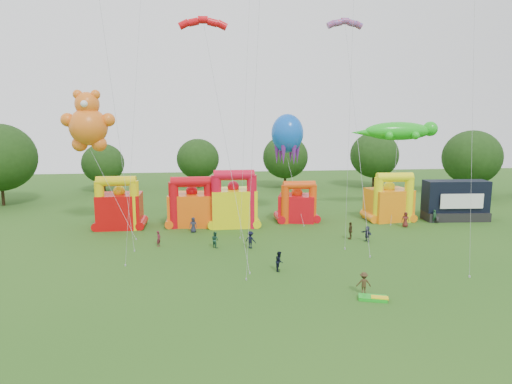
{
  "coord_description": "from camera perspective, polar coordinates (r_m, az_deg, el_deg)",
  "views": [
    {
      "loc": [
        -6.61,
        -27.76,
        13.1
      ],
      "look_at": [
        -1.58,
        18.0,
        5.4
      ],
      "focal_mm": 32.0,
      "sensor_mm": 36.0,
      "label": 1
    }
  ],
  "objects": [
    {
      "name": "spectator_8",
      "position": [
        39.34,
        2.94,
        -8.64
      ],
      "size": [
        0.84,
        0.97,
        1.72
      ],
      "primitive_type": "imported",
      "rotation": [
        0.0,
        0.0,
        1.32
      ],
      "color": "black",
      "rests_on": "ground"
    },
    {
      "name": "diamond_kites",
      "position": [
        43.98,
        4.08,
        12.55
      ],
      "size": [
        31.22,
        20.76,
        36.85
      ],
      "color": "red",
      "rests_on": "ground"
    },
    {
      "name": "folded_kite_bundle",
      "position": [
        34.77,
        14.49,
        -12.7
      ],
      "size": [
        2.21,
        1.57,
        0.31
      ],
      "color": "green",
      "rests_on": "ground"
    },
    {
      "name": "bouncy_castle_0",
      "position": [
        56.0,
        -16.69,
        -1.91
      ],
      "size": [
        5.03,
        4.05,
        6.34
      ],
      "color": "#C2090A",
      "rests_on": "ground"
    },
    {
      "name": "spectator_2",
      "position": [
        46.19,
        -5.14,
        -5.96
      ],
      "size": [
        0.99,
        1.0,
        1.63
      ],
      "primitive_type": "imported",
      "rotation": [
        0.0,
        0.0,
        2.29
      ],
      "color": "#1B4532",
      "rests_on": "ground"
    },
    {
      "name": "ground",
      "position": [
        31.4,
        6.7,
        -15.23
      ],
      "size": [
        160.0,
        160.0,
        0.0
      ],
      "primitive_type": "plane",
      "color": "#255116",
      "rests_on": "ground"
    },
    {
      "name": "spectator_0",
      "position": [
        52.34,
        -7.85,
        -4.1
      ],
      "size": [
        0.92,
        0.67,
        1.75
      ],
      "primitive_type": "imported",
      "rotation": [
        0.0,
        0.0,
        -0.13
      ],
      "color": "#212538",
      "rests_on": "ground"
    },
    {
      "name": "spectator_3",
      "position": [
        45.79,
        -0.69,
        -5.99
      ],
      "size": [
        1.3,
        1.16,
        1.75
      ],
      "primitive_type": "imported",
      "rotation": [
        0.0,
        0.0,
        2.56
      ],
      "color": "black",
      "rests_on": "ground"
    },
    {
      "name": "octopus_kite",
      "position": [
        59.39,
        4.28,
        4.57
      ],
      "size": [
        4.22,
        9.32,
        13.46
      ],
      "color": "blue",
      "rests_on": "ground"
    },
    {
      "name": "bouncy_castle_4",
      "position": [
        60.08,
        16.35,
        -1.18
      ],
      "size": [
        5.71,
        4.9,
        6.24
      ],
      "color": "orange",
      "rests_on": "ground"
    },
    {
      "name": "teddy_bear_kite",
      "position": [
        53.43,
        -18.27,
        2.19
      ],
      "size": [
        8.71,
        7.78,
        16.1
      ],
      "color": "orange",
      "rests_on": "ground"
    },
    {
      "name": "bouncy_castle_3",
      "position": [
        57.34,
        5.17,
        -1.67
      ],
      "size": [
        5.17,
        4.54,
        5.27
      ],
      "color": "red",
      "rests_on": "ground"
    },
    {
      "name": "stage_trailer",
      "position": [
        63.14,
        23.67,
        -1.02
      ],
      "size": [
        8.03,
        3.42,
        5.09
      ],
      "color": "black",
      "rests_on": "ground"
    },
    {
      "name": "spectator_4",
      "position": [
        50.14,
        11.72,
        -4.74
      ],
      "size": [
        0.95,
        1.18,
        1.87
      ],
      "primitive_type": "imported",
      "rotation": [
        0.0,
        0.0,
        4.18
      ],
      "color": "#3B2D17",
      "rests_on": "ground"
    },
    {
      "name": "bouncy_castle_1",
      "position": [
        55.5,
        -8.01,
        -1.8
      ],
      "size": [
        5.69,
        4.75,
        6.11
      ],
      "color": "#FC5B0D",
      "rests_on": "ground"
    },
    {
      "name": "bouncy_castle_2",
      "position": [
        54.62,
        -2.82,
        -1.56
      ],
      "size": [
        5.41,
        4.38,
        6.95
      ],
      "color": "yellow",
      "rests_on": "ground"
    },
    {
      "name": "gecko_kite",
      "position": [
        62.21,
        17.0,
        2.75
      ],
      "size": [
        12.2,
        10.54,
        12.44
      ],
      "color": "green",
      "rests_on": "ground"
    },
    {
      "name": "spectator_7",
      "position": [
        60.58,
        21.44,
        -2.86
      ],
      "size": [
        0.7,
        0.57,
        1.66
      ],
      "primitive_type": "imported",
      "rotation": [
        0.0,
        0.0,
        0.33
      ],
      "color": "#17391F",
      "rests_on": "ground"
    },
    {
      "name": "spectator_9",
      "position": [
        35.42,
        13.31,
        -11.02
      ],
      "size": [
        1.16,
        0.78,
        1.68
      ],
      "primitive_type": "imported",
      "rotation": [
        0.0,
        0.0,
        2.99
      ],
      "color": "#3C2C18",
      "rests_on": "ground"
    },
    {
      "name": "tree_ring",
      "position": [
        29.68,
        4.5,
        -3.86
      ],
      "size": [
        120.87,
        122.94,
        12.07
      ],
      "color": "#352314",
      "rests_on": "ground"
    },
    {
      "name": "spectator_6",
      "position": [
        57.18,
        18.18,
        -3.29
      ],
      "size": [
        1.05,
        0.92,
        1.82
      ],
      "primitive_type": "imported",
      "rotation": [
        0.0,
        0.0,
        5.81
      ],
      "color": "#5A1E19",
      "rests_on": "ground"
    },
    {
      "name": "spectator_5",
      "position": [
        49.57,
        13.72,
        -5.1
      ],
      "size": [
        1.0,
        1.63,
        1.68
      ],
      "primitive_type": "imported",
      "rotation": [
        0.0,
        0.0,
        5.06
      ],
      "color": "#262A40",
      "rests_on": "ground"
    },
    {
      "name": "parafoil_kites",
      "position": [
        43.01,
        -7.87,
        8.81
      ],
      "size": [
        29.66,
        14.45,
        31.17
      ],
      "color": "red",
      "rests_on": "ground"
    },
    {
      "name": "spectator_1",
      "position": [
        47.46,
        -12.07,
        -5.73
      ],
      "size": [
        0.55,
        0.68,
        1.61
      ],
      "primitive_type": "imported",
      "rotation": [
        0.0,
        0.0,
        1.25
      ],
      "color": "maroon",
      "rests_on": "ground"
    }
  ]
}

